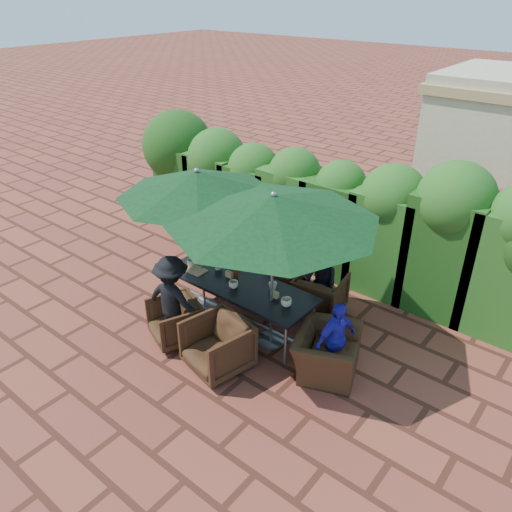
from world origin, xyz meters
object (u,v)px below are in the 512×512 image
Objects in this scene: dining_table at (239,287)px; chair_end_right at (327,346)px; chair_near_right at (217,344)px; chair_far_left at (232,262)px; umbrella_right at (273,209)px; umbrella_left at (197,184)px; chair_far_right at (320,292)px; chair_near_left at (175,319)px; chair_far_mid at (272,279)px.

dining_table is 2.60× the size of chair_end_right.
chair_far_left is at bearing 138.59° from chair_near_right.
umbrella_left is at bearing 178.71° from umbrella_right.
umbrella_left reaches higher than dining_table.
chair_end_right reaches higher than chair_far_right.
umbrella_left is 2.53× the size of chair_end_right.
chair_near_left is at bearing 45.83° from chair_far_right.
chair_near_right is at bearing 80.36° from chair_far_mid.
chair_far_mid reaches higher than dining_table.
dining_table is at bearing 126.53° from chair_near_right.
dining_table is 1.11m from chair_near_left.
chair_far_left is at bearing 136.63° from dining_table.
umbrella_right is 2.04m from chair_near_right.
chair_near_left is at bearing 52.00° from chair_far_mid.
chair_far_left is at bearing -22.80° from chair_far_mid.
umbrella_right is at bearing 71.74° from chair_far_right.
chair_end_right is at bearing 158.55° from chair_far_left.
chair_far_mid is at bearing -179.97° from chair_far_left.
chair_far_left is (-0.93, 0.88, -0.28)m from dining_table.
umbrella_left and umbrella_right have the same top height.
chair_far_right is 0.94× the size of chair_near_right.
umbrella_left is at bearing 98.82° from chair_far_left.
umbrella_right is at bearing 58.90° from chair_near_left.
chair_far_left is at bearing -5.02° from chair_far_right.
chair_near_right is (1.23, -0.98, -1.80)m from umbrella_left.
dining_table is 3.18× the size of chair_far_left.
umbrella_right is 2.14m from chair_far_right.
umbrella_left reaches higher than chair_far_left.
umbrella_right is 3.77× the size of chair_far_right.
umbrella_left is 2.04m from chair_far_left.
chair_far_left is 1.78m from chair_far_right.
umbrella_left is at bearing -177.64° from dining_table.
chair_near_right is at bearing 18.08° from chair_near_left.
umbrella_left is at bearing 23.45° from chair_far_right.
dining_table is 3.21× the size of chair_far_right.
umbrella_left is 0.83× the size of umbrella_right.
umbrella_left is 1.46m from umbrella_right.
chair_far_right reaches higher than dining_table.
chair_far_mid is (0.74, 0.93, -1.82)m from umbrella_left.
chair_end_right is (2.17, 0.85, 0.06)m from chair_near_left.
chair_far_right is (0.84, 1.05, -0.28)m from dining_table.
umbrella_left is (-0.78, -0.03, 1.54)m from dining_table.
chair_far_mid is 0.99× the size of chair_far_right.
chair_far_mid is at bearing 126.52° from umbrella_right.
umbrella_right is 3.81× the size of chair_far_mid.
chair_near_right is 1.53m from chair_end_right.
umbrella_left is 3.38× the size of chair_near_left.
dining_table is at bearing 84.59° from chair_near_left.
dining_table is 0.85× the size of umbrella_right.
dining_table is 3.46× the size of chair_near_left.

